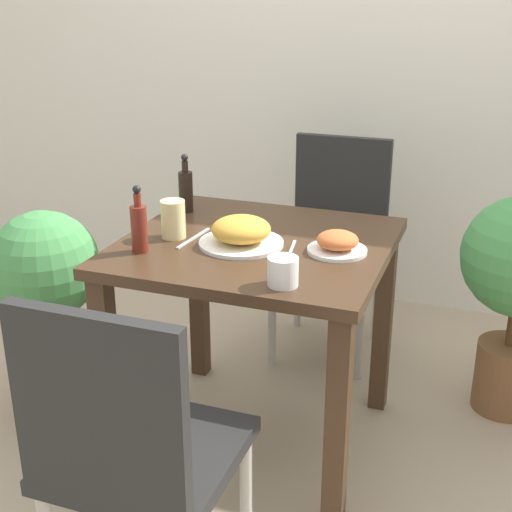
# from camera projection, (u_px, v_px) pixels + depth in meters

# --- Properties ---
(ground_plane) EXTENTS (16.00, 16.00, 0.00)m
(ground_plane) POSITION_uv_depth(u_px,v_px,m) (256.00, 436.00, 2.48)
(ground_plane) COLOR tan
(wall_back) EXTENTS (8.00, 0.05, 2.60)m
(wall_back) POSITION_uv_depth(u_px,v_px,m) (357.00, 24.00, 3.17)
(wall_back) COLOR silver
(wall_back) RESTS_ON ground_plane
(dining_table) EXTENTS (0.82, 0.78, 0.73)m
(dining_table) POSITION_uv_depth(u_px,v_px,m) (256.00, 279.00, 2.26)
(dining_table) COLOR #3D2819
(dining_table) RESTS_ON ground_plane
(chair_near) EXTENTS (0.42, 0.42, 0.89)m
(chair_near) POSITION_uv_depth(u_px,v_px,m) (131.00, 448.00, 1.61)
(chair_near) COLOR black
(chair_near) RESTS_ON ground_plane
(chair_far) EXTENTS (0.42, 0.42, 0.89)m
(chair_far) POSITION_uv_depth(u_px,v_px,m) (334.00, 235.00, 2.95)
(chair_far) COLOR black
(chair_far) RESTS_ON ground_plane
(food_plate) EXTENTS (0.26, 0.26, 0.09)m
(food_plate) POSITION_uv_depth(u_px,v_px,m) (241.00, 233.00, 2.17)
(food_plate) COLOR white
(food_plate) RESTS_ON dining_table
(side_plate) EXTENTS (0.18, 0.18, 0.07)m
(side_plate) POSITION_uv_depth(u_px,v_px,m) (337.00, 243.00, 2.12)
(side_plate) COLOR white
(side_plate) RESTS_ON dining_table
(drink_cup) EXTENTS (0.08, 0.08, 0.08)m
(drink_cup) POSITION_uv_depth(u_px,v_px,m) (283.00, 272.00, 1.89)
(drink_cup) COLOR white
(drink_cup) RESTS_ON dining_table
(juice_glass) EXTENTS (0.08, 0.08, 0.12)m
(juice_glass) POSITION_uv_depth(u_px,v_px,m) (173.00, 219.00, 2.23)
(juice_glass) COLOR beige
(juice_glass) RESTS_ON dining_table
(sauce_bottle) EXTENTS (0.05, 0.05, 0.21)m
(sauce_bottle) POSITION_uv_depth(u_px,v_px,m) (139.00, 226.00, 2.11)
(sauce_bottle) COLOR maroon
(sauce_bottle) RESTS_ON dining_table
(condiment_bottle) EXTENTS (0.05, 0.05, 0.21)m
(condiment_bottle) POSITION_uv_depth(u_px,v_px,m) (186.00, 189.00, 2.47)
(condiment_bottle) COLOR black
(condiment_bottle) RESTS_ON dining_table
(fork_utensil) EXTENTS (0.03, 0.20, 0.00)m
(fork_utensil) POSITION_uv_depth(u_px,v_px,m) (194.00, 238.00, 2.24)
(fork_utensil) COLOR silver
(fork_utensil) RESTS_ON dining_table
(spoon_utensil) EXTENTS (0.04, 0.17, 0.00)m
(spoon_utensil) POSITION_uv_depth(u_px,v_px,m) (291.00, 251.00, 2.13)
(spoon_utensil) COLOR silver
(spoon_utensil) RESTS_ON dining_table
(potted_plant_left) EXTENTS (0.39, 0.39, 0.75)m
(potted_plant_left) POSITION_uv_depth(u_px,v_px,m) (47.00, 289.00, 2.51)
(potted_plant_left) COLOR brown
(potted_plant_left) RESTS_ON ground_plane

